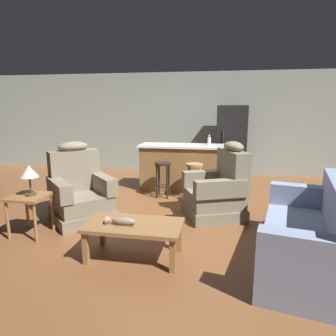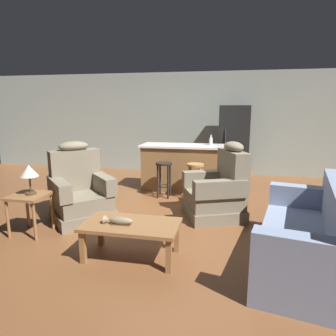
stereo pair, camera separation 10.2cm
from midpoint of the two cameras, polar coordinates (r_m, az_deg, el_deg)
ground_plane at (r=5.15m, az=0.12°, el=-8.00°), size 12.00×12.00×0.00m
back_wall at (r=7.96m, az=4.21°, el=8.50°), size 12.00×0.05×2.60m
coffee_table at (r=3.52m, az=-7.34°, el=-11.28°), size 1.10×0.60×0.42m
fish_figurine at (r=3.48m, az=-9.82°, el=-9.93°), size 0.34×0.10×0.10m
couch at (r=3.66m, az=24.78°, el=-11.78°), size 1.21×2.03×0.94m
recliner_near_lamp at (r=4.85m, az=-16.99°, el=-4.54°), size 1.19×1.19×1.20m
recliner_near_island at (r=4.82m, az=9.04°, el=-4.27°), size 1.10×1.10×1.20m
end_table at (r=4.49m, az=-25.46°, el=-5.93°), size 0.48×0.48×0.56m
table_lamp at (r=4.39m, az=-25.55°, el=-0.84°), size 0.24×0.24×0.41m
kitchen_island at (r=6.31m, az=2.32°, el=0.17°), size 1.80×0.70×0.95m
bar_stool_left at (r=5.75m, az=-1.47°, el=-1.01°), size 0.32×0.32×0.68m
bar_stool_right at (r=5.66m, az=4.52°, el=-1.25°), size 0.32×0.32×0.68m
refrigerator at (r=7.37m, az=11.53°, el=4.77°), size 0.70×0.69×1.76m
bottle_tall_green at (r=6.31m, az=7.39°, el=5.16°), size 0.07×0.07×0.21m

